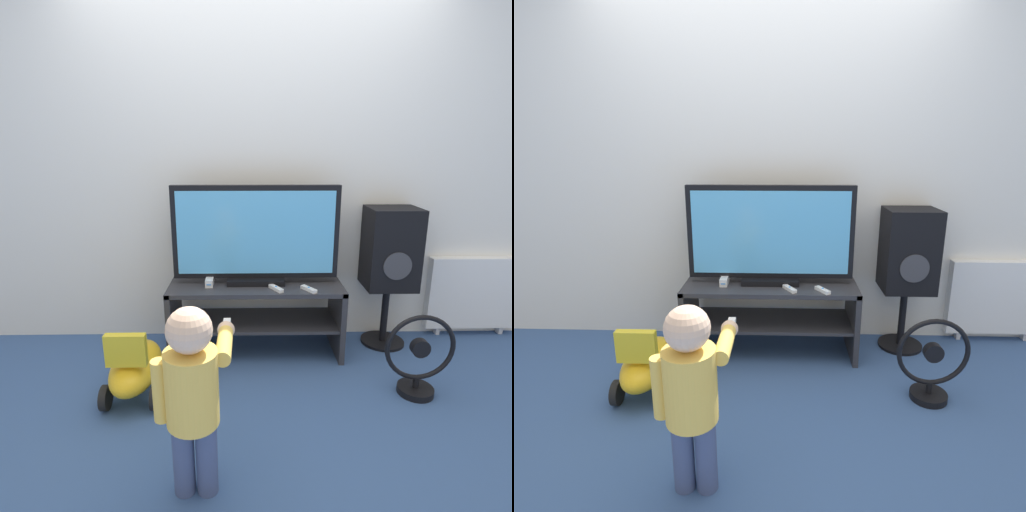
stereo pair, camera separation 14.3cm
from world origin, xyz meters
TOP-DOWN VIEW (x-y plane):
  - ground_plane at (0.00, 0.00)m, footprint 16.00×16.00m
  - wall_back at (0.00, 0.53)m, footprint 10.00×0.06m
  - tv_stand at (0.00, 0.22)m, footprint 1.18×0.45m
  - television at (0.00, 0.24)m, footprint 1.12×0.20m
  - game_console at (-0.31, 0.21)m, footprint 0.05×0.17m
  - remote_primary at (0.34, 0.07)m, footprint 0.10×0.13m
  - remote_secondary at (0.13, 0.09)m, footprint 0.10×0.13m
  - child at (-0.28, -0.98)m, footprint 0.32×0.48m
  - speaker_tower at (0.95, 0.32)m, footprint 0.35×0.32m
  - floor_fan at (0.94, -0.32)m, footprint 0.41×0.21m
  - ride_on_toy at (-0.72, -0.28)m, footprint 0.32×0.56m
  - radiator at (1.68, 0.46)m, footprint 0.71×0.08m

SIDE VIEW (x-z plane):
  - ground_plane at x=0.00m, z-range 0.00..0.00m
  - ride_on_toy at x=-0.72m, z-range -0.05..0.40m
  - floor_fan at x=0.94m, z-range -0.03..0.48m
  - radiator at x=1.68m, z-range 0.03..0.65m
  - tv_stand at x=0.00m, z-range 0.08..0.60m
  - child at x=-0.28m, z-range 0.08..0.92m
  - remote_primary at x=0.34m, z-range 0.51..0.54m
  - remote_secondary at x=0.13m, z-range 0.51..0.54m
  - game_console at x=-0.31m, z-range 0.51..0.56m
  - speaker_tower at x=0.95m, z-range 0.19..1.21m
  - television at x=0.00m, z-range 0.51..1.18m
  - wall_back at x=0.00m, z-range 0.00..2.60m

